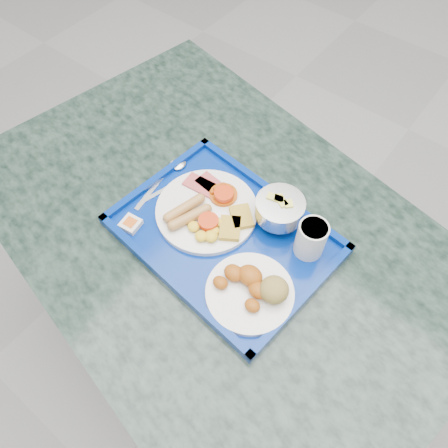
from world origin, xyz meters
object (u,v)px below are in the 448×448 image
(main_plate, at_px, (208,211))
(fruit_bowl, at_px, (280,209))
(table, at_px, (215,263))
(bread_plate, at_px, (254,289))
(tray, at_px, (224,235))
(juice_cup, at_px, (311,238))

(main_plate, xyz_separation_m, fruit_bowl, (0.13, 0.08, 0.04))
(table, distance_m, main_plate, 0.22)
(main_plate, relative_size, bread_plate, 1.29)
(fruit_bowl, bearing_deg, table, -142.40)
(tray, distance_m, juice_cup, 0.19)
(tray, xyz_separation_m, juice_cup, (0.17, 0.08, 0.05))
(main_plate, relative_size, juice_cup, 2.64)
(bread_plate, bearing_deg, main_plate, 154.25)
(bread_plate, height_order, fruit_bowl, fruit_bowl)
(fruit_bowl, height_order, juice_cup, juice_cup)
(tray, bearing_deg, bread_plate, -29.11)
(table, height_order, juice_cup, juice_cup)
(table, bearing_deg, fruit_bowl, 37.60)
(main_plate, bearing_deg, fruit_bowl, 31.23)
(table, distance_m, fruit_bowl, 0.29)
(main_plate, bearing_deg, bread_plate, -25.75)
(juice_cup, bearing_deg, tray, -154.15)
(table, relative_size, fruit_bowl, 12.19)
(table, relative_size, bread_plate, 7.27)
(table, bearing_deg, tray, -18.72)
(tray, distance_m, bread_plate, 0.15)
(bread_plate, xyz_separation_m, fruit_bowl, (-0.06, 0.18, 0.03))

